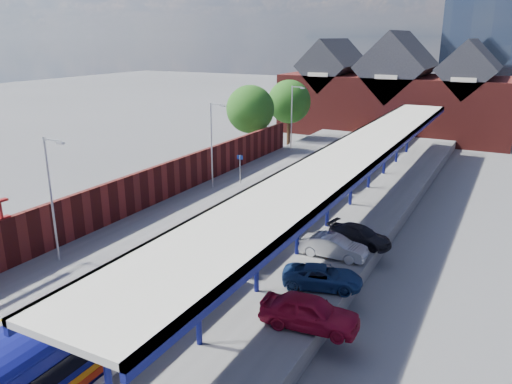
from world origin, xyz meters
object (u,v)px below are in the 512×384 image
at_px(parked_car_red, 310,312).
at_px(parked_car_dark, 360,235).
at_px(lamp_post_b, 52,192).
at_px(lamp_post_c, 213,140).
at_px(platform_sign, 240,164).
at_px(lamp_post_d, 293,114).
at_px(parked_car_blue, 323,277).
at_px(train, 316,178).
at_px(parked_car_silver, 334,246).

xyz_separation_m(parked_car_red, parked_car_dark, (-0.73, 9.83, -0.17)).
distance_m(lamp_post_b, lamp_post_c, 16.00).
distance_m(platform_sign, parked_car_dark, 15.07).
bearing_deg(lamp_post_d, lamp_post_b, -90.00).
xyz_separation_m(lamp_post_c, lamp_post_d, (0.00, 16.00, 0.00)).
height_order(lamp_post_c, platform_sign, lamp_post_c).
xyz_separation_m(parked_car_red, parked_car_blue, (-0.80, 3.69, -0.18)).
distance_m(parked_car_red, parked_car_blue, 3.78).
relative_size(lamp_post_d, parked_car_red, 1.62).
bearing_deg(train, platform_sign, -172.26).
bearing_deg(parked_car_silver, lamp_post_b, 118.96).
bearing_deg(parked_car_dark, parked_car_red, -165.33).
bearing_deg(parked_car_dark, parked_car_silver, 173.16).
bearing_deg(parked_car_red, lamp_post_d, 19.67).
relative_size(lamp_post_c, lamp_post_d, 1.00).
relative_size(lamp_post_b, parked_car_silver, 1.83).
distance_m(platform_sign, parked_car_red, 22.33).
height_order(parked_car_silver, parked_car_dark, parked_car_silver).
bearing_deg(parked_car_red, platform_sign, 31.83).
relative_size(parked_car_silver, parked_car_dark, 0.98).
relative_size(train, parked_car_dark, 16.82).
relative_size(parked_car_red, parked_car_silver, 1.13).
xyz_separation_m(lamp_post_c, parked_car_dark, (14.13, -5.93, -3.42)).
bearing_deg(platform_sign, lamp_post_d, 95.56).
bearing_deg(parked_car_blue, platform_sign, 26.51).
height_order(parked_car_red, parked_car_blue, parked_car_red).
bearing_deg(parked_car_red, lamp_post_c, 37.91).
relative_size(train, lamp_post_d, 9.42).
relative_size(lamp_post_b, parked_car_red, 1.62).
xyz_separation_m(lamp_post_d, parked_car_silver, (13.36, -24.40, -3.36)).
bearing_deg(parked_car_dark, lamp_post_b, 135.89).
xyz_separation_m(lamp_post_b, parked_car_dark, (14.13, 10.07, -3.42)).
distance_m(parked_car_dark, parked_car_blue, 6.15).
bearing_deg(parked_car_blue, parked_car_dark, -16.14).
xyz_separation_m(lamp_post_b, lamp_post_d, (0.00, 32.00, 0.00)).
xyz_separation_m(lamp_post_b, platform_sign, (1.36, 18.00, -2.30)).
distance_m(lamp_post_c, lamp_post_d, 16.00).
bearing_deg(train, parked_car_blue, -67.45).
distance_m(train, parked_car_red, 19.92).
relative_size(parked_car_red, parked_car_dark, 1.10).
bearing_deg(parked_car_silver, lamp_post_c, 57.16).
xyz_separation_m(train, parked_car_silver, (5.50, -11.28, -0.49)).
height_order(parked_car_dark, parked_car_blue, parked_car_dark).
distance_m(lamp_post_b, parked_car_blue, 15.00).
bearing_deg(parked_car_blue, train, 6.99).
bearing_deg(lamp_post_c, parked_car_dark, -22.75).
height_order(lamp_post_b, parked_car_red, lamp_post_b).
bearing_deg(lamp_post_d, parked_car_blue, -63.39).
xyz_separation_m(lamp_post_b, parked_car_silver, (13.36, 7.60, -3.36)).
relative_size(parked_car_red, parked_car_blue, 1.08).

